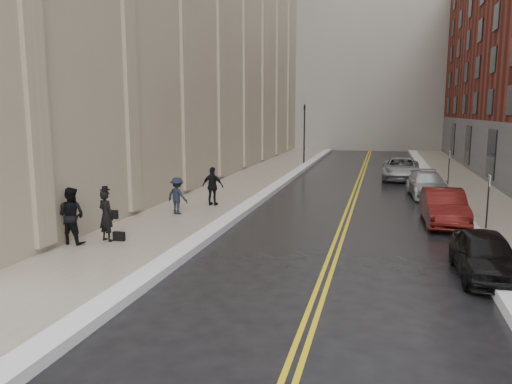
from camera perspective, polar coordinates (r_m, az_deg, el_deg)
The scene contains 18 objects.
ground at distance 13.76m, azimuth -3.17°, elevation -10.35°, with size 160.00×160.00×0.00m, color black.
sidewalk_left at distance 29.93m, azimuth -2.25°, elevation 0.49°, with size 4.00×64.00×0.15m, color gray.
sidewalk_right at distance 29.17m, azimuth 24.10°, elevation -0.54°, with size 3.00×64.00×0.15m, color gray.
lane_stripe_a at distance 28.78m, azimuth 11.01°, elevation -0.17°, with size 0.12×64.00×0.01m, color gold.
lane_stripe_b at distance 28.77m, azimuth 11.48°, elevation -0.19°, with size 0.12×64.00×0.01m, color gold.
snow_ridge_left at distance 29.36m, azimuth 2.06°, elevation 0.43°, with size 0.70×60.80×0.26m, color white.
snow_ridge_right at distance 28.90m, azimuth 20.50°, elevation -0.25°, with size 0.85×60.80×0.30m, color white.
traffic_signal at distance 42.89m, azimuth 5.55°, elevation 7.12°, with size 0.18×0.15×5.20m.
parking_sign_near at distance 21.01m, azimuth 25.00°, elevation -0.56°, with size 0.06×0.35×2.23m.
parking_sign_far at distance 32.77m, azimuth 21.19°, elevation 2.89°, with size 0.06×0.35×2.23m.
car_black at distance 15.38m, azimuth 24.71°, elevation -6.53°, with size 1.55×3.85×1.31m, color black.
car_maroon at distance 21.85m, azimuth 20.67°, elevation -1.62°, with size 1.54×4.41×1.45m, color #460E0C.
car_silver_near at distance 28.65m, azimuth 19.01°, elevation 0.81°, with size 1.88×4.63×1.34m, color #A7AAAE.
car_silver_far at distance 35.48m, azimuth 16.25°, elevation 2.58°, with size 2.47×5.35×1.49m, color #96999E.
pedestrian_main at distance 18.00m, azimuth -16.75°, elevation -2.60°, with size 0.65×0.43×1.79m, color black.
pedestrian_a at distance 17.98m, azimuth -20.35°, elevation -2.55°, with size 0.94×0.74×1.94m, color black.
pedestrian_b at distance 22.04m, azimuth -8.98°, elevation -0.43°, with size 1.05×0.60×1.62m, color black.
pedestrian_c at distance 23.88m, azimuth -4.96°, elevation 0.66°, with size 1.08×0.45×1.84m, color black.
Camera 1 is at (3.91, -12.37, 4.60)m, focal length 35.00 mm.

